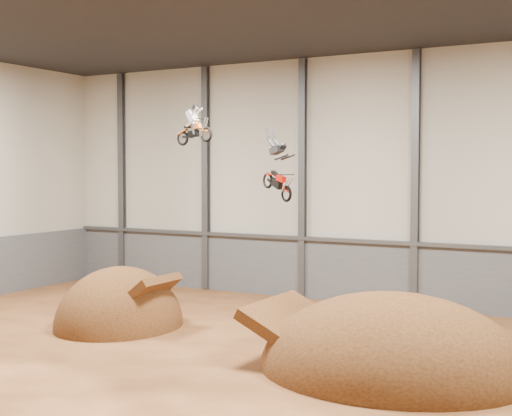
{
  "coord_description": "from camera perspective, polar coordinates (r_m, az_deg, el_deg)",
  "views": [
    {
      "loc": [
        14.08,
        -22.9,
        7.48
      ],
      "look_at": [
        -0.54,
        4.0,
        5.88
      ],
      "focal_mm": 50.0,
      "sensor_mm": 36.0,
      "label": 1
    }
  ],
  "objects": [
    {
      "name": "floor",
      "position": [
        27.9,
        -3.02,
        -12.56
      ],
      "size": [
        40.0,
        40.0,
        0.0
      ],
      "primitive_type": "plane",
      "color": "#552D16",
      "rests_on": "ground"
    },
    {
      "name": "back_wall",
      "position": [
        40.43,
        8.16,
        2.28
      ],
      "size": [
        40.0,
        0.1,
        14.0
      ],
      "primitive_type": "cube",
      "color": "beige",
      "rests_on": "ground"
    },
    {
      "name": "lower_band_back",
      "position": [
        40.74,
        8.05,
        -5.12
      ],
      "size": [
        39.8,
        0.18,
        3.5
      ],
      "primitive_type": "cube",
      "color": "#55575D",
      "rests_on": "ground"
    },
    {
      "name": "steel_rail",
      "position": [
        40.39,
        8.0,
        -2.62
      ],
      "size": [
        39.8,
        0.35,
        0.2
      ],
      "primitive_type": "cube",
      "color": "#47494F",
      "rests_on": "lower_band_back"
    },
    {
      "name": "steel_column_0",
      "position": [
        48.65,
        -10.68,
        2.38
      ],
      "size": [
        0.4,
        0.36,
        13.9
      ],
      "primitive_type": "cube",
      "color": "#47494F",
      "rests_on": "ground"
    },
    {
      "name": "steel_column_1",
      "position": [
        44.73,
        -4.04,
        2.37
      ],
      "size": [
        0.4,
        0.36,
        13.9
      ],
      "primitive_type": "cube",
      "color": "#47494F",
      "rests_on": "ground"
    },
    {
      "name": "steel_column_2",
      "position": [
        41.53,
        3.74,
        2.33
      ],
      "size": [
        0.4,
        0.36,
        13.9
      ],
      "primitive_type": "cube",
      "color": "#47494F",
      "rests_on": "ground"
    },
    {
      "name": "steel_column_3",
      "position": [
        39.2,
        12.63,
        2.22
      ],
      "size": [
        0.4,
        0.36,
        13.9
      ],
      "primitive_type": "cube",
      "color": "#47494F",
      "rests_on": "ground"
    },
    {
      "name": "takeoff_ramp",
      "position": [
        35.29,
        -10.85,
        -9.3
      ],
      "size": [
        5.78,
        6.67,
        5.78
      ],
      "primitive_type": "ellipsoid",
      "color": "#391F0E",
      "rests_on": "ground"
    },
    {
      "name": "landing_ramp",
      "position": [
        27.79,
        10.82,
        -12.68
      ],
      "size": [
        10.12,
        8.95,
        5.84
      ],
      "primitive_type": "ellipsoid",
      "color": "#391F0E",
      "rests_on": "ground"
    },
    {
      "name": "fmx_rider_a",
      "position": [
        32.11,
        -4.91,
        6.84
      ],
      "size": [
        2.36,
        1.16,
        2.08
      ],
      "primitive_type": null,
      "rotation": [
        0.0,
        -0.09,
        -0.17
      ],
      "color": "orange"
    },
    {
      "name": "fmx_rider_b",
      "position": [
        28.61,
        1.57,
        3.45
      ],
      "size": [
        3.36,
        2.35,
        3.18
      ],
      "primitive_type": null,
      "rotation": [
        0.0,
        0.36,
        -0.51
      ],
      "color": "red"
    }
  ]
}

